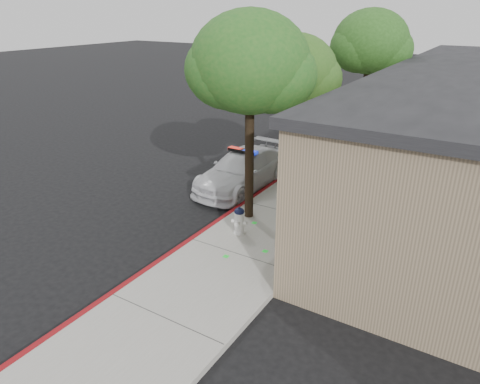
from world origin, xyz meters
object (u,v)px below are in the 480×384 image
street_tree_near (250,67)px  street_tree_far (371,45)px  street_tree_mid (295,74)px  fire_hydrant (239,220)px  police_car (243,170)px

street_tree_near → street_tree_far: (0.72, 8.94, 0.03)m
street_tree_near → street_tree_mid: street_tree_near is taller
street_tree_mid → fire_hydrant: bearing=-85.4°
fire_hydrant → street_tree_near: (-0.33, 1.12, 4.10)m
street_tree_far → police_car: bearing=-109.2°
street_tree_near → street_tree_far: size_ratio=1.00×
street_tree_near → street_tree_mid: bearing=89.8°
street_tree_near → street_tree_mid: size_ratio=1.14×
fire_hydrant → street_tree_mid: (-0.33, 4.05, 3.59)m
police_car → fire_hydrant: police_car is taller
fire_hydrant → street_tree_mid: bearing=83.5°
street_tree_near → police_car: bearing=125.3°
police_car → street_tree_far: street_tree_far is taller
police_car → street_tree_near: bearing=-52.9°
police_car → fire_hydrant: bearing=-58.4°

